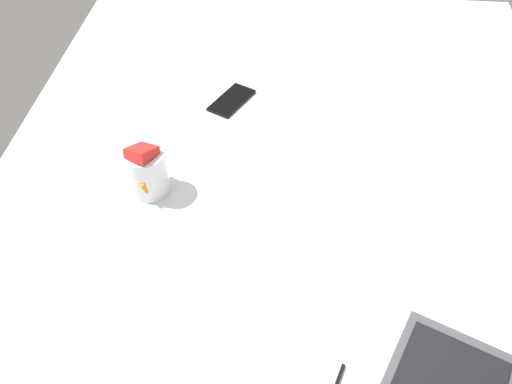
% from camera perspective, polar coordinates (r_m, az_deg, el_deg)
% --- Properties ---
extents(bed_mattress, '(1.80, 1.40, 0.18)m').
position_cam_1_polar(bed_mattress, '(1.39, 3.29, -0.49)').
color(bed_mattress, white).
rests_on(bed_mattress, ground).
extents(snack_cup, '(0.10, 0.09, 0.14)m').
position_cam_1_polar(snack_cup, '(1.26, -11.01, 2.19)').
color(snack_cup, silver).
rests_on(snack_cup, bed_mattress).
extents(cell_phone, '(0.16, 0.12, 0.01)m').
position_cam_1_polar(cell_phone, '(1.53, -2.51, 9.31)').
color(cell_phone, black).
rests_on(cell_phone, bed_mattress).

